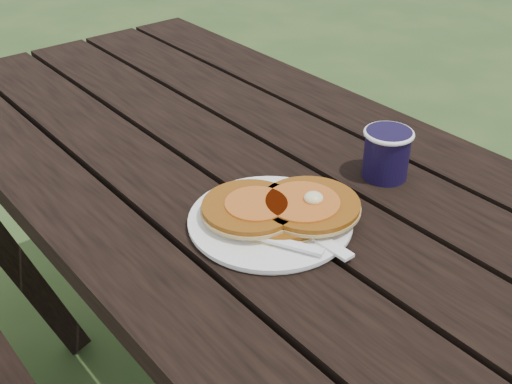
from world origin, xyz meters
TOP-DOWN VIEW (x-y plane):
  - picnic_table at (0.00, 0.00)m, footprint 1.36×1.80m
  - plate at (-0.09, -0.06)m, footprint 0.27×0.27m
  - pancake_stack at (-0.07, -0.07)m, footprint 0.22×0.20m
  - knife at (-0.07, -0.12)m, footprint 0.02×0.18m
  - fork at (-0.12, -0.13)m, footprint 0.10×0.16m
  - coffee_cup at (0.15, -0.08)m, footprint 0.08×0.08m

SIDE VIEW (x-z plane):
  - picnic_table at x=0.00m, z-range -0.01..0.74m
  - plate at x=-0.09m, z-range 0.75..0.76m
  - knife at x=-0.07m, z-range 0.76..0.76m
  - fork at x=-0.12m, z-range 0.77..0.77m
  - pancake_stack at x=-0.07m, z-range 0.76..0.79m
  - coffee_cup at x=0.15m, z-range 0.76..0.84m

